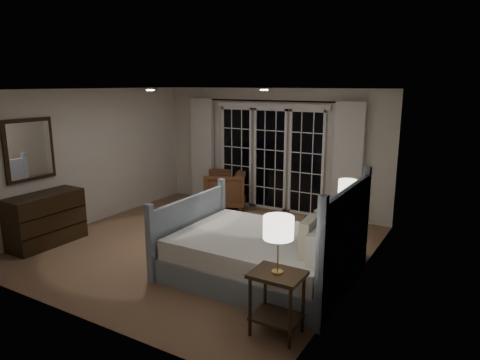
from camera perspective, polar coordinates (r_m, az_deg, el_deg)
The scene contains 20 objects.
floor at distance 7.09m, azimuth -5.11°, elevation -8.69°, with size 5.00×5.00×0.00m, color brown.
ceiling at distance 6.61m, azimuth -5.55°, elevation 11.94°, with size 5.00×5.00×0.00m, color silver.
wall_left at distance 8.43m, azimuth -19.29°, elevation 2.90°, with size 0.02×5.00×2.50m, color beige.
wall_right at distance 5.69m, azimuth 15.63°, elevation -1.33°, with size 0.02×5.00×2.50m, color beige.
wall_back at distance 8.86m, azimuth 4.16°, elevation 4.04°, with size 5.00×0.02×2.50m, color beige.
wall_front at distance 4.99m, azimuth -22.32°, elevation -3.78°, with size 5.00×0.02×2.50m, color beige.
french_doors at distance 8.85m, azimuth 4.03°, elevation 2.98°, with size 2.50×0.04×2.20m.
curtain_rod at distance 8.67m, azimuth 3.97°, elevation 10.50°, with size 0.03×0.03×3.50m, color black.
curtain_left at distance 9.61m, azimuth -5.04°, elevation 4.10°, with size 0.55×0.10×2.25m, color white.
curtain_right at distance 8.17m, azimuth 14.20°, elevation 2.23°, with size 0.55×0.10×2.25m, color white.
downlight_a at distance 6.70m, azimuth 3.23°, elevation 11.90°, with size 0.12×0.12×0.01m, color white.
downlight_b at distance 6.67m, azimuth -11.88°, elevation 11.65°, with size 0.12×0.12×0.01m, color white.
bed at distance 5.85m, azimuth 3.16°, elevation -9.80°, with size 2.38×1.72×1.40m.
nightstand_left at distance 4.60m, azimuth 4.96°, elevation -14.87°, with size 0.54×0.43×0.69m.
nightstand_right at distance 6.58m, azimuth 13.87°, elevation -6.50°, with size 0.53×0.43×0.69m.
lamp_left at distance 4.31m, azimuth 5.14°, elevation -6.42°, with size 0.31×0.31×0.60m.
lamp_right at distance 6.40m, azimuth 14.18°, elevation -0.94°, with size 0.27×0.27×0.53m.
armchair at distance 9.10m, azimuth -1.96°, elevation -1.23°, with size 0.83×0.85×0.78m, color brown.
dresser at distance 7.68m, azimuth -24.47°, elevation -4.78°, with size 0.51×1.20×0.85m.
mirror at distance 7.63m, azimuth -26.27°, elevation 3.62°, with size 0.05×0.85×1.00m.
Camera 1 is at (3.87, -5.35, 2.59)m, focal length 32.00 mm.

